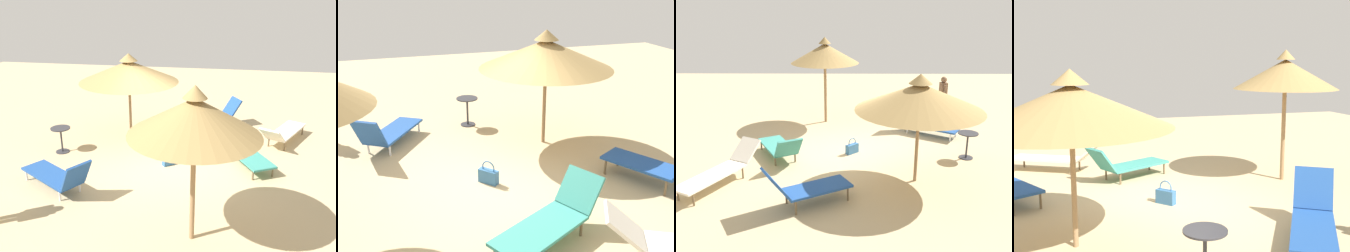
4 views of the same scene
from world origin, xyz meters
TOP-DOWN VIEW (x-y plane):
  - ground at (0.00, 0.00)m, footprint 24.00×24.00m
  - parasol_umbrella_center at (-1.59, -1.31)m, footprint 2.89×2.89m
  - lounge_chair_near_right at (1.80, -2.10)m, footprint 1.59×2.02m
  - lounge_chair_back at (-0.30, 2.06)m, footprint 1.97×1.45m
  - lounge_chair_far_right at (-2.77, 1.15)m, footprint 1.42×1.88m
  - handbag at (0.12, 0.15)m, footprint 0.36×0.37m
  - side_table_round at (-0.18, -2.91)m, footprint 0.53×0.53m

SIDE VIEW (x-z plane):
  - ground at x=0.00m, z-range -0.10..0.00m
  - handbag at x=0.12m, z-range -0.07..0.38m
  - lounge_chair_back at x=-0.30m, z-range -0.05..0.77m
  - lounge_chair_near_right at x=1.80m, z-range -0.09..0.83m
  - lounge_chair_far_right at x=-2.77m, z-range -0.04..0.88m
  - side_table_round at x=-0.18m, z-range 0.13..0.84m
  - parasol_umbrella_center at x=-1.59m, z-range 0.76..3.31m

